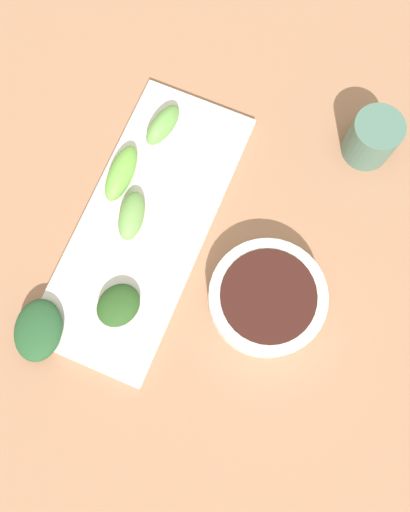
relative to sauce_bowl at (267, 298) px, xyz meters
The scene contains 9 objects.
tabletop 0.11m from the sauce_bowl, 16.24° to the right, with size 2.10×2.10×0.02m, color #A27254.
sauce_bowl is the anchor object (origin of this frame).
serving_plate 0.17m from the sauce_bowl, 11.19° to the right, with size 0.15×0.36×0.01m, color silver.
broccoli_leafy_0 0.27m from the sauce_bowl, 30.74° to the left, with size 0.06×0.07×0.02m, color #24512B.
broccoli_stalk_1 0.25m from the sauce_bowl, 37.43° to the right, with size 0.03×0.06×0.03m, color #67A44B.
broccoli_leafy_2 0.17m from the sauce_bowl, 25.54° to the left, with size 0.05×0.05×0.02m, color #294F1F.
broccoli_stalk_3 0.19m from the sauce_bowl, ahead, with size 0.03×0.06×0.03m, color #6FA350.
broccoli_stalk_4 0.23m from the sauce_bowl, 18.64° to the right, with size 0.03×0.08×0.03m, color #6EB344.
tea_cup 0.24m from the sauce_bowl, 101.43° to the right, with size 0.06×0.06×0.06m, color #4D7262.
Camera 1 is at (-0.07, 0.14, 0.65)m, focal length 37.02 mm.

